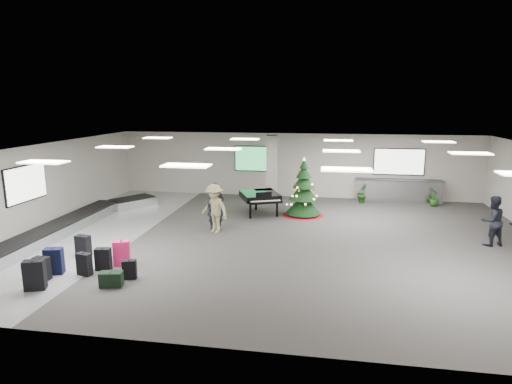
% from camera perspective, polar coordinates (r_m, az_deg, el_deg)
% --- Properties ---
extents(ground, '(18.00, 18.00, 0.00)m').
position_cam_1_polar(ground, '(15.18, 3.20, -6.24)').
color(ground, '#312F2D').
rests_on(ground, ground).
extents(room_envelope, '(18.02, 14.02, 3.21)m').
position_cam_1_polar(room_envelope, '(15.32, 2.16, 2.92)').
color(room_envelope, '#B9B3A9').
rests_on(room_envelope, ground).
extents(baggage_carousel, '(2.28, 9.71, 0.43)m').
position_cam_1_polar(baggage_carousel, '(17.64, -23.11, -3.89)').
color(baggage_carousel, silver).
rests_on(baggage_carousel, ground).
extents(service_counter, '(4.05, 0.65, 1.08)m').
position_cam_1_polar(service_counter, '(21.69, 18.42, 0.19)').
color(service_counter, silver).
rests_on(service_counter, ground).
extents(suitcase_0, '(0.57, 0.43, 0.81)m').
position_cam_1_polar(suitcase_0, '(12.47, -27.43, -9.81)').
color(suitcase_0, black).
rests_on(suitcase_0, ground).
extents(suitcase_1, '(0.45, 0.30, 0.65)m').
position_cam_1_polar(suitcase_1, '(12.93, -21.92, -8.92)').
color(suitcase_1, black).
rests_on(suitcase_1, ground).
extents(pink_suitcase, '(0.53, 0.40, 0.76)m').
position_cam_1_polar(pink_suitcase, '(13.32, -17.47, -7.76)').
color(pink_suitcase, '#F41F68').
rests_on(pink_suitcase, ground).
extents(suitcase_3, '(0.46, 0.29, 0.67)m').
position_cam_1_polar(suitcase_3, '(13.12, -19.69, -8.42)').
color(suitcase_3, black).
rests_on(suitcase_3, ground).
extents(navy_suitcase, '(0.54, 0.40, 0.77)m').
position_cam_1_polar(navy_suitcase, '(13.33, -25.33, -8.33)').
color(navy_suitcase, black).
rests_on(navy_suitcase, ground).
extents(suitcase_5, '(0.45, 0.27, 0.66)m').
position_cam_1_polar(suitcase_5, '(13.07, -26.65, -9.10)').
color(suitcase_5, black).
rests_on(suitcase_5, ground).
extents(green_duffel, '(0.63, 0.40, 0.41)m').
position_cam_1_polar(green_duffel, '(11.99, -18.74, -10.94)').
color(green_duffel, black).
rests_on(green_duffel, ground).
extents(suitcase_7, '(0.40, 0.28, 0.55)m').
position_cam_1_polar(suitcase_7, '(12.29, -16.51, -9.87)').
color(suitcase_7, black).
rests_on(suitcase_7, ground).
extents(suitcase_8, '(0.48, 0.32, 0.68)m').
position_cam_1_polar(suitcase_8, '(14.49, -22.04, -6.65)').
color(suitcase_8, black).
rests_on(suitcase_8, ground).
extents(christmas_tree, '(1.76, 1.76, 2.51)m').
position_cam_1_polar(christmas_tree, '(18.14, 6.33, -0.46)').
color(christmas_tree, maroon).
rests_on(christmas_tree, ground).
extents(grand_piano, '(2.07, 2.31, 1.09)m').
position_cam_1_polar(grand_piano, '(18.26, 0.55, -0.58)').
color(grand_piano, black).
rests_on(grand_piano, ground).
extents(traveler_a, '(0.75, 0.60, 1.81)m').
position_cam_1_polar(traveler_a, '(15.98, -5.39, -1.96)').
color(traveler_a, black).
rests_on(traveler_a, ground).
extents(traveler_b, '(1.35, 1.13, 1.81)m').
position_cam_1_polar(traveler_b, '(15.73, -5.56, -2.20)').
color(traveler_b, '#93895A').
rests_on(traveler_b, ground).
extents(traveler_bench, '(1.00, 0.89, 1.70)m').
position_cam_1_polar(traveler_bench, '(16.28, 28.97, -3.39)').
color(traveler_bench, black).
rests_on(traveler_bench, ground).
extents(potted_plant_left, '(0.60, 0.60, 0.86)m').
position_cam_1_polar(potted_plant_left, '(20.95, 14.04, -0.28)').
color(potted_plant_left, '#1A4215').
rests_on(potted_plant_left, ground).
extents(potted_plant_right, '(0.56, 0.56, 0.79)m').
position_cam_1_polar(potted_plant_right, '(21.37, 22.69, -0.71)').
color(potted_plant_right, '#1A4215').
rests_on(potted_plant_right, ground).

